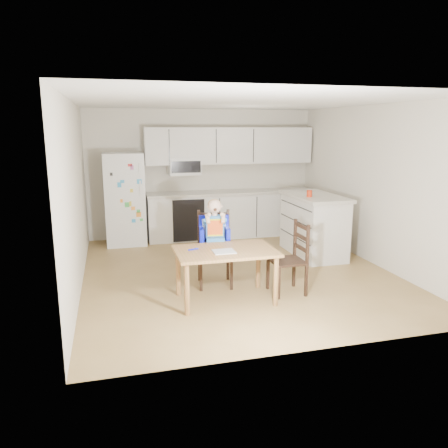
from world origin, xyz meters
The scene contains 10 objects.
room centered at (0.00, 0.48, 1.25)m, with size 4.52×5.01×2.51m.
refrigerator centered at (-1.55, 2.15, 0.85)m, with size 0.72×0.70×1.70m, color silver.
kitchen_run centered at (0.50, 2.24, 0.88)m, with size 3.37×0.62×2.15m.
kitchen_island centered at (1.53, 0.58, 0.52)m, with size 0.74×1.41×1.04m.
red_cup centered at (1.35, 0.40, 1.09)m, with size 0.09×0.09×0.11m, color red.
dining_table centered at (-0.45, -1.04, 0.57)m, with size 1.24×0.80×0.66m.
napkin centered at (-0.50, -1.13, 0.67)m, with size 0.26×0.23×0.01m, color #A5A5A9.
toddler_spoon centered at (-0.85, -0.95, 0.67)m, with size 0.02×0.02×0.12m, color #0913C0.
chair_booster centered at (-0.45, -0.42, 0.73)m, with size 0.51×0.51×1.21m.
chair_side centered at (0.49, -0.99, 0.54)m, with size 0.43×0.43×0.95m.
Camera 1 is at (-1.79, -6.07, 2.14)m, focal length 35.00 mm.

